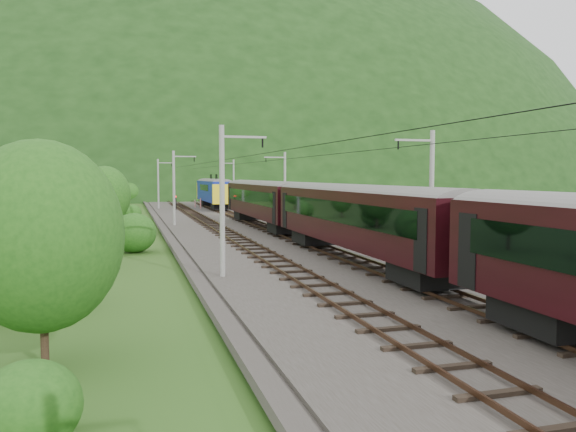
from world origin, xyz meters
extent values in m
plane|color=#335019|center=(0.00, 0.00, 0.00)|extent=(600.00, 600.00, 0.00)
cube|color=#38332D|center=(0.00, 10.00, 0.15)|extent=(14.00, 220.00, 0.30)
cube|color=#503322|center=(-3.12, 10.00, 0.49)|extent=(0.08, 220.00, 0.15)
cube|color=#503322|center=(-1.68, 10.00, 0.49)|extent=(0.08, 220.00, 0.15)
cube|color=black|center=(-2.40, 10.00, 0.36)|extent=(2.40, 220.00, 0.12)
cube|color=#503322|center=(1.68, 10.00, 0.49)|extent=(0.08, 220.00, 0.15)
cube|color=#503322|center=(3.12, 10.00, 0.49)|extent=(0.08, 220.00, 0.15)
cube|color=black|center=(2.40, 10.00, 0.36)|extent=(2.40, 220.00, 0.12)
cylinder|color=gray|center=(-6.20, 0.00, 4.30)|extent=(0.28, 0.28, 8.00)
cube|color=gray|center=(-5.00, 0.00, 7.70)|extent=(2.40, 0.12, 0.12)
cylinder|color=black|center=(-4.00, 0.00, 7.40)|extent=(0.10, 0.10, 0.50)
cylinder|color=gray|center=(-6.20, 32.00, 4.30)|extent=(0.28, 0.28, 8.00)
cube|color=gray|center=(-5.00, 32.00, 7.70)|extent=(2.40, 0.12, 0.12)
cylinder|color=black|center=(-4.00, 32.00, 7.40)|extent=(0.10, 0.10, 0.50)
cylinder|color=gray|center=(-6.20, 64.00, 4.30)|extent=(0.28, 0.28, 8.00)
cube|color=gray|center=(-5.00, 64.00, 7.70)|extent=(2.40, 0.12, 0.12)
cylinder|color=black|center=(-4.00, 64.00, 7.40)|extent=(0.10, 0.10, 0.50)
cylinder|color=gray|center=(-6.20, 96.00, 4.30)|extent=(0.28, 0.28, 8.00)
cube|color=gray|center=(-5.00, 96.00, 7.70)|extent=(2.40, 0.12, 0.12)
cylinder|color=black|center=(-4.00, 96.00, 7.40)|extent=(0.10, 0.10, 0.50)
cylinder|color=gray|center=(-6.20, 128.00, 4.30)|extent=(0.28, 0.28, 8.00)
cube|color=gray|center=(-5.00, 128.00, 7.70)|extent=(2.40, 0.12, 0.12)
cylinder|color=black|center=(-4.00, 128.00, 7.40)|extent=(0.10, 0.10, 0.50)
cylinder|color=gray|center=(6.20, 0.00, 4.30)|extent=(0.28, 0.28, 8.00)
cube|color=gray|center=(5.00, 0.00, 7.70)|extent=(2.40, 0.12, 0.12)
cylinder|color=black|center=(4.00, 0.00, 7.40)|extent=(0.10, 0.10, 0.50)
cylinder|color=gray|center=(6.20, 32.00, 4.30)|extent=(0.28, 0.28, 8.00)
cube|color=gray|center=(5.00, 32.00, 7.70)|extent=(2.40, 0.12, 0.12)
cylinder|color=black|center=(4.00, 32.00, 7.40)|extent=(0.10, 0.10, 0.50)
cylinder|color=gray|center=(6.20, 64.00, 4.30)|extent=(0.28, 0.28, 8.00)
cube|color=gray|center=(5.00, 64.00, 7.70)|extent=(2.40, 0.12, 0.12)
cylinder|color=black|center=(4.00, 64.00, 7.40)|extent=(0.10, 0.10, 0.50)
cylinder|color=gray|center=(6.20, 96.00, 4.30)|extent=(0.28, 0.28, 8.00)
cube|color=gray|center=(5.00, 96.00, 7.70)|extent=(2.40, 0.12, 0.12)
cylinder|color=black|center=(4.00, 96.00, 7.40)|extent=(0.10, 0.10, 0.50)
cylinder|color=gray|center=(6.20, 128.00, 4.30)|extent=(0.28, 0.28, 8.00)
cube|color=gray|center=(5.00, 128.00, 7.70)|extent=(2.40, 0.12, 0.12)
cylinder|color=black|center=(4.00, 128.00, 7.40)|extent=(0.10, 0.10, 0.50)
cylinder|color=black|center=(-2.40, 10.00, 7.10)|extent=(0.03, 198.00, 0.03)
cylinder|color=black|center=(2.40, 10.00, 7.10)|extent=(0.03, 198.00, 0.03)
ellipsoid|color=black|center=(0.00, 260.00, 0.00)|extent=(504.00, 360.00, 244.00)
cube|color=black|center=(2.40, -14.09, 1.05)|extent=(2.36, 3.43, 0.97)
cube|color=black|center=(2.40, 2.28, 3.15)|extent=(3.11, 23.62, 3.22)
cylinder|color=slate|center=(2.40, 2.28, 4.60)|extent=(3.11, 23.50, 3.11)
cube|color=black|center=(0.82, 2.28, 3.53)|extent=(0.05, 20.78, 1.23)
cube|color=black|center=(3.98, 2.28, 3.53)|extent=(0.05, 20.78, 1.23)
cube|color=black|center=(2.40, -5.98, 1.05)|extent=(2.36, 3.43, 0.97)
cube|color=black|center=(2.40, 10.55, 1.05)|extent=(2.36, 3.43, 0.97)
cube|color=black|center=(2.40, 26.92, 3.15)|extent=(3.11, 23.62, 3.22)
cylinder|color=slate|center=(2.40, 26.92, 4.60)|extent=(3.11, 23.50, 3.11)
cube|color=black|center=(0.82, 26.92, 3.53)|extent=(0.05, 20.78, 1.23)
cube|color=black|center=(3.98, 26.92, 3.53)|extent=(0.05, 20.78, 1.23)
cube|color=black|center=(2.40, 18.65, 1.05)|extent=(2.36, 3.43, 0.97)
cube|color=black|center=(2.40, 35.19, 1.05)|extent=(2.36, 3.43, 0.97)
cube|color=#132398|center=(2.40, 61.22, 3.15)|extent=(3.11, 19.32, 3.22)
cylinder|color=slate|center=(2.40, 61.22, 4.60)|extent=(3.11, 19.22, 3.11)
cube|color=black|center=(0.82, 61.22, 3.53)|extent=(0.05, 17.00, 1.23)
cube|color=black|center=(3.98, 61.22, 3.53)|extent=(0.05, 17.00, 1.23)
cube|color=black|center=(2.40, 54.46, 1.05)|extent=(2.36, 3.43, 0.97)
cube|color=black|center=(2.40, 67.98, 1.05)|extent=(2.36, 3.43, 0.97)
cube|color=yellow|center=(2.40, 70.68, 2.93)|extent=(3.18, 0.50, 2.90)
cube|color=yellow|center=(2.40, 51.76, 2.93)|extent=(3.18, 0.50, 2.90)
cube|color=black|center=(2.40, 64.22, 5.35)|extent=(0.08, 1.60, 0.97)
cylinder|color=red|center=(-0.06, 66.01, 0.95)|extent=(0.14, 0.14, 1.30)
cylinder|color=red|center=(0.38, 62.14, 1.14)|extent=(0.18, 0.18, 1.69)
cylinder|color=black|center=(-3.83, 58.88, 1.32)|extent=(0.14, 0.14, 2.03)
sphere|color=red|center=(-3.83, 58.88, 2.38)|extent=(0.24, 0.24, 0.24)
ellipsoid|color=#1E4C14|center=(-13.01, -17.22, 0.95)|extent=(2.11, 2.11, 1.90)
ellipsoid|color=#1E4C14|center=(-15.37, -3.97, 1.93)|extent=(4.29, 4.29, 3.86)
ellipsoid|color=#1E4C14|center=(-10.60, 13.05, 1.46)|extent=(3.25, 3.25, 2.92)
ellipsoid|color=#1E4C14|center=(-13.51, 27.07, 1.44)|extent=(3.19, 3.19, 2.87)
ellipsoid|color=#1E4C14|center=(-10.52, 42.73, 1.03)|extent=(2.30, 2.30, 2.07)
ellipsoid|color=#1E4C14|center=(-14.62, 57.84, 0.86)|extent=(1.92, 1.92, 1.73)
ellipsoid|color=#1E4C14|center=(-15.03, 75.18, 1.36)|extent=(3.02, 3.02, 2.72)
ellipsoid|color=#1E4C14|center=(-10.66, 89.49, 2.15)|extent=(4.78, 4.78, 4.30)
cylinder|color=black|center=(-13.43, -11.83, 1.82)|extent=(0.24, 0.24, 3.65)
ellipsoid|color=#1E4C14|center=(-13.43, -11.83, 3.91)|extent=(4.69, 4.69, 5.63)
cylinder|color=black|center=(-15.31, 6.90, 1.83)|extent=(0.24, 0.24, 3.67)
ellipsoid|color=#1E4C14|center=(-15.31, 6.90, 3.93)|extent=(4.71, 4.71, 5.66)
cylinder|color=black|center=(-12.99, 25.42, 1.78)|extent=(0.24, 0.24, 3.56)
ellipsoid|color=#1E4C14|center=(-12.99, 25.42, 3.81)|extent=(4.57, 4.57, 5.49)
cylinder|color=black|center=(-15.09, 41.06, 1.13)|extent=(0.24, 0.24, 2.27)
ellipsoid|color=#1E4C14|center=(-15.09, 41.06, 2.43)|extent=(2.92, 2.92, 3.50)
cylinder|color=black|center=(-14.32, 60.58, 1.35)|extent=(0.24, 0.24, 2.69)
ellipsoid|color=#1E4C14|center=(-14.32, 60.58, 2.88)|extent=(3.46, 3.46, 4.15)
ellipsoid|color=#1E4C14|center=(14.22, 18.33, 1.43)|extent=(3.17, 3.17, 2.86)
ellipsoid|color=#1E4C14|center=(12.51, 52.35, 1.11)|extent=(2.47, 2.47, 2.22)
camera|label=1|loc=(-10.98, -29.38, 5.67)|focal=35.00mm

